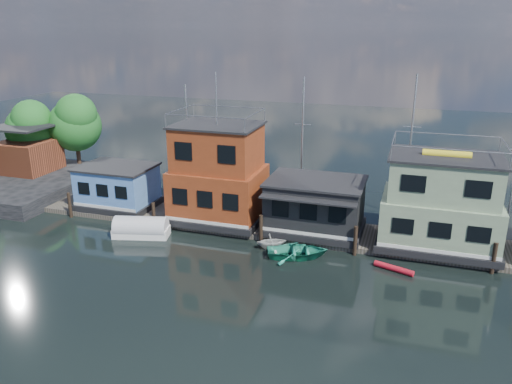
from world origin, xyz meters
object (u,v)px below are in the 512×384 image
(houseboat_green, at_px, (441,204))
(dinghy_white, at_px, (271,241))
(red_kayak, at_px, (394,268))
(houseboat_dark, at_px, (315,205))
(houseboat_red, at_px, (218,175))
(tarp_runabout, at_px, (141,229))
(dinghy_teal, at_px, (298,251))
(houseboat_blue, at_px, (118,186))

(houseboat_green, height_order, dinghy_white, houseboat_green)
(houseboat_green, bearing_deg, red_kayak, -121.07)
(houseboat_dark, bearing_deg, dinghy_white, -124.13)
(houseboat_red, xyz_separation_m, houseboat_green, (17.00, 0.00, -0.55))
(houseboat_dark, bearing_deg, tarp_runabout, -160.38)
(dinghy_teal, bearing_deg, tarp_runabout, 70.93)
(tarp_runabout, bearing_deg, houseboat_red, 30.08)
(houseboat_red, bearing_deg, houseboat_green, 0.00)
(houseboat_blue, xyz_separation_m, dinghy_teal, (17.21, -4.37, -1.76))
(houseboat_blue, distance_m, dinghy_teal, 17.85)
(houseboat_dark, relative_size, houseboat_green, 0.88)
(dinghy_teal, height_order, dinghy_white, dinghy_white)
(houseboat_blue, xyz_separation_m, houseboat_dark, (17.50, -0.02, 0.21))
(houseboat_green, xyz_separation_m, red_kayak, (-2.69, -4.46, -3.35))
(red_kayak, bearing_deg, houseboat_blue, -171.42)
(houseboat_blue, xyz_separation_m, houseboat_red, (9.50, 0.00, 1.90))
(houseboat_blue, bearing_deg, houseboat_green, 0.00)
(houseboat_dark, height_order, tarp_runabout, houseboat_dark)
(houseboat_red, distance_m, red_kayak, 15.49)
(houseboat_blue, height_order, tarp_runabout, houseboat_blue)
(houseboat_green, bearing_deg, houseboat_blue, -180.00)
(dinghy_teal, relative_size, red_kayak, 1.60)
(red_kayak, relative_size, tarp_runabout, 0.60)
(houseboat_blue, bearing_deg, dinghy_white, -13.52)
(houseboat_blue, bearing_deg, houseboat_red, 0.00)
(houseboat_blue, height_order, houseboat_green, houseboat_green)
(dinghy_white, bearing_deg, houseboat_dark, -60.20)
(houseboat_red, bearing_deg, dinghy_white, -33.08)
(houseboat_blue, relative_size, dinghy_white, 2.86)
(houseboat_red, height_order, red_kayak, houseboat_red)
(dinghy_white, relative_size, tarp_runabout, 0.50)
(houseboat_green, distance_m, tarp_runabout, 22.34)
(houseboat_green, xyz_separation_m, tarp_runabout, (-21.68, -4.54, -2.91))
(dinghy_white, distance_m, tarp_runabout, 10.28)
(houseboat_dark, height_order, houseboat_green, houseboat_green)
(houseboat_blue, distance_m, dinghy_white, 15.57)
(houseboat_blue, relative_size, red_kayak, 2.38)
(houseboat_red, height_order, dinghy_teal, houseboat_red)
(tarp_runabout, bearing_deg, houseboat_blue, 122.70)
(houseboat_dark, distance_m, dinghy_white, 4.72)
(houseboat_dark, bearing_deg, houseboat_red, 179.86)
(houseboat_red, relative_size, houseboat_dark, 1.60)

